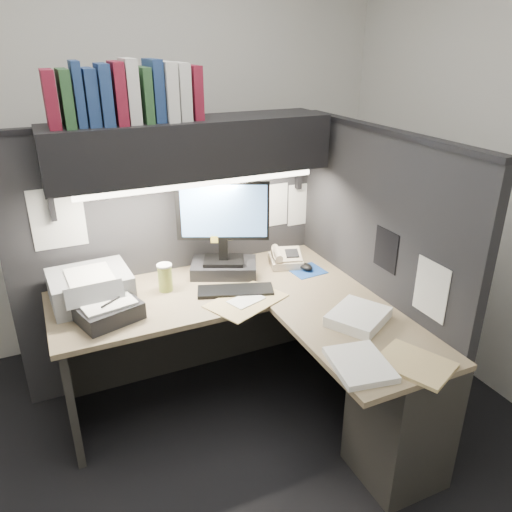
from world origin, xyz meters
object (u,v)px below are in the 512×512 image
at_px(monitor, 223,238).
at_px(printer, 91,287).
at_px(keyboard, 235,291).
at_px(coffee_cup, 165,278).
at_px(overhead_shelf, 191,147).
at_px(telephone, 286,259).
at_px(notebook_stack, 108,311).
at_px(desk, 300,370).

distance_m(monitor, printer, 0.79).
relative_size(keyboard, coffee_cup, 2.83).
bearing_deg(overhead_shelf, telephone, -8.87).
bearing_deg(telephone, monitor, -167.18).
bearing_deg(notebook_stack, overhead_shelf, 27.99).
xyz_separation_m(overhead_shelf, monitor, (0.15, -0.05, -0.54)).
bearing_deg(keyboard, overhead_shelf, 130.91).
height_order(overhead_shelf, coffee_cup, overhead_shelf).
bearing_deg(notebook_stack, monitor, 19.22).
relative_size(overhead_shelf, printer, 3.76).
xyz_separation_m(keyboard, coffee_cup, (-0.35, 0.19, 0.06)).
distance_m(coffee_cup, printer, 0.40).
height_order(desk, coffee_cup, coffee_cup).
distance_m(monitor, telephone, 0.45).
bearing_deg(telephone, coffee_cup, -160.05).
distance_m(overhead_shelf, notebook_stack, 0.98).
relative_size(monitor, telephone, 2.87).
bearing_deg(coffee_cup, telephone, 2.22).
relative_size(telephone, printer, 0.49).
bearing_deg(coffee_cup, monitor, 9.70).
relative_size(desk, keyboard, 4.01).
bearing_deg(printer, desk, -39.36).
distance_m(desk, telephone, 0.78).
bearing_deg(telephone, desk, -93.26).
xyz_separation_m(printer, notebook_stack, (0.05, -0.24, -0.04)).
height_order(overhead_shelf, notebook_stack, overhead_shelf).
bearing_deg(notebook_stack, desk, -26.96).
distance_m(desk, keyboard, 0.57).
distance_m(telephone, printer, 1.18).
height_order(overhead_shelf, monitor, overhead_shelf).
height_order(monitor, notebook_stack, monitor).
distance_m(desk, monitor, 0.88).
height_order(desk, keyboard, keyboard).
xyz_separation_m(desk, printer, (-0.93, 0.68, 0.37)).
height_order(telephone, notebook_stack, notebook_stack).
bearing_deg(keyboard, telephone, 45.94).
height_order(monitor, printer, monitor).
relative_size(monitor, notebook_stack, 1.97).
bearing_deg(coffee_cup, desk, -50.25).
xyz_separation_m(telephone, coffee_cup, (-0.78, -0.03, 0.04)).
bearing_deg(desk, overhead_shelf, 111.79).
distance_m(desk, printer, 1.21).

